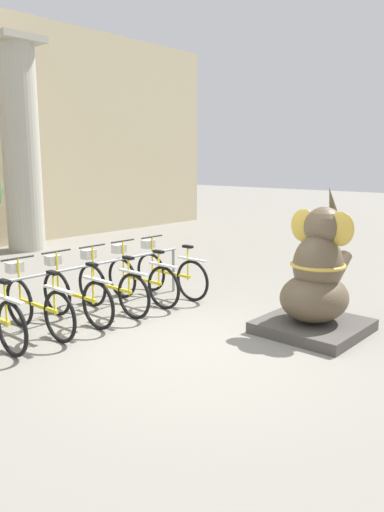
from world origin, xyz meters
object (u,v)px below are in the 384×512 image
bicycle_4 (111,286)px  elephant_statue (317,283)px  bicycle_5 (140,279)px  bicycle_2 (37,304)px  bicycle_3 (75,294)px  bicycle_6 (169,272)px

bicycle_4 → elephant_statue: (1.27, -2.73, 0.26)m
bicycle_5 → elephant_statue: bearing=-76.8°
bicycle_4 → elephant_statue: size_ratio=0.84×
bicycle_2 → elephant_statue: bearing=-47.0°
bicycle_3 → bicycle_6: size_ratio=1.00×
elephant_statue → bicycle_3: bearing=124.7°
bicycle_5 → bicycle_6: same height
bicycle_2 → bicycle_3: (0.63, 0.04, 0.00)m
bicycle_2 → bicycle_4: same height
bicycle_4 → elephant_statue: 3.02m
bicycle_2 → elephant_statue: (2.53, -2.71, 0.26)m
bicycle_4 → bicycle_6: same height
bicycle_5 → elephant_statue: elephant_statue is taller
bicycle_6 → bicycle_5: bearing=176.7°
bicycle_5 → bicycle_2: bearing=-178.9°
bicycle_3 → bicycle_4: 0.63m
bicycle_3 → bicycle_5: (1.26, -0.00, 0.00)m
bicycle_5 → bicycle_4: bearing=-178.3°
bicycle_2 → bicycle_5: same height
bicycle_6 → elephant_statue: size_ratio=0.84×
bicycle_4 → bicycle_2: bearing=-179.3°
bicycle_2 → bicycle_4: size_ratio=1.00×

